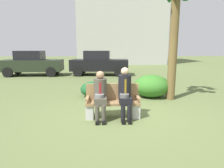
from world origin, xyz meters
The scene contains 10 objects.
ground_plane centered at (0.00, 0.00, 0.00)m, with size 80.00×80.00×0.00m, color #5C6A3B.
park_bench centered at (-0.33, -0.10, 0.40)m, with size 1.43×0.44×0.90m.
seated_man_left centered at (-0.66, -0.23, 0.71)m, with size 0.34×0.72×1.27m.
seated_man_right centered at (-0.01, -0.22, 0.75)m, with size 0.34×0.72×1.36m.
palm_tree_tall centered at (1.90, 1.64, 3.39)m, with size 1.59×1.61×4.65m.
shrub_near_bench centered at (1.29, 2.02, 0.43)m, with size 1.37×1.26×0.86m, color #357226.
shrub_mid_lawn centered at (-0.97, 2.15, 0.29)m, with size 0.94×0.86×0.59m, color #1D542A.
parked_car_near centered at (-5.34, 8.24, 0.84)m, with size 3.92×1.74×1.68m.
parked_car_far centered at (-0.81, 8.23, 0.84)m, with size 4.03×2.01×1.68m.
building_backdrop centered at (1.70, 19.44, 6.25)m, with size 10.56×6.95×12.44m.
Camera 1 is at (-0.60, -5.10, 1.85)m, focal length 30.77 mm.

